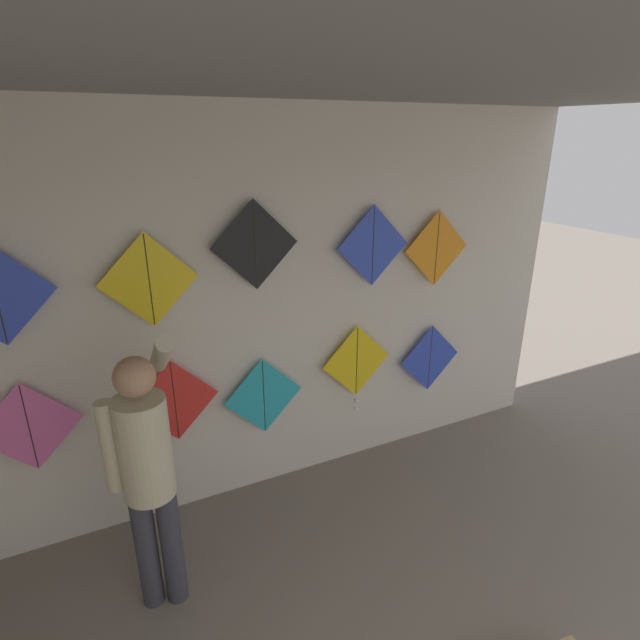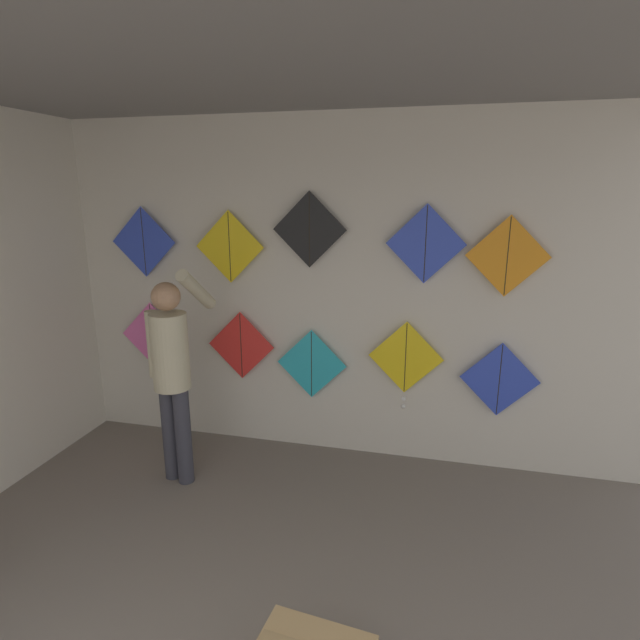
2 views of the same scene
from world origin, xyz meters
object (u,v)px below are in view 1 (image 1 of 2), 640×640
shopkeeper (147,464)px  kite_3 (357,364)px  kite_4 (430,358)px  kite_6 (149,280)px  kite_1 (175,401)px  kite_2 (264,396)px  kite_0 (29,427)px  kite_8 (373,246)px  kite_9 (437,248)px  kite_7 (255,245)px

shopkeeper → kite_3: bearing=37.3°
kite_4 → kite_6: kite_6 is taller
kite_1 → kite_4: (2.14, 0.00, -0.12)m
kite_2 → kite_3: 0.79m
kite_2 → kite_4: (1.51, 0.00, -0.00)m
shopkeeper → kite_0: bearing=145.4°
kite_1 → kite_6: bearing=180.0°
kite_3 → shopkeeper: bearing=-157.7°
kite_4 → kite_8: kite_8 is taller
kite_1 → kite_2: kite_1 is taller
shopkeeper → kite_6: kite_6 is taller
kite_3 → kite_6: bearing=180.0°
kite_4 → kite_9: 0.96m
kite_3 → kite_4: size_ratio=1.23×
kite_0 → kite_7: 1.76m
kite_0 → kite_8: bearing=0.0°
shopkeeper → kite_4: 2.51m
kite_3 → kite_7: bearing=180.0°
kite_2 → kite_6: 1.19m
kite_4 → kite_0: bearing=180.0°
kite_1 → kite_8: (1.52, 0.00, 0.91)m
kite_6 → kite_9: 2.18m
kite_7 → kite_2: bearing=0.0°
kite_2 → kite_8: bearing=0.0°
kite_2 → kite_7: kite_7 is taller
kite_4 → kite_7: bearing=180.0°
shopkeeper → kite_2: 1.14m
kite_3 → kite_7: kite_7 is taller
kite_7 → kite_8: bearing=0.0°
kite_1 → kite_2: (0.63, 0.00, -0.12)m
kite_7 → kite_0: bearing=180.0°
kite_7 → kite_8: (0.90, 0.00, -0.09)m
kite_3 → kite_4: bearing=0.0°
kite_6 → kite_9: kite_6 is taller
kite_1 → kite_7: size_ratio=1.00×
shopkeeper → kite_2: size_ratio=2.80×
shopkeeper → kite_9: 2.61m
kite_3 → kite_8: kite_8 is taller
kite_0 → kite_3: 2.27m
shopkeeper → kite_7: size_ratio=2.80×
kite_3 → kite_9: size_ratio=1.23×
kite_4 → kite_3: bearing=-180.0°
kite_1 → kite_3: 1.41m
shopkeeper → kite_8: 2.11m
kite_0 → kite_6: (0.79, 0.00, 0.82)m
shopkeeper → kite_6: bearing=88.6°
kite_3 → kite_7: 1.30m
shopkeeper → kite_6: 1.08m
kite_6 → kite_3: bearing=-0.0°
kite_8 → kite_7: bearing=180.0°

